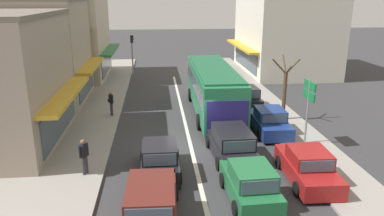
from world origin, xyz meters
name	(u,v)px	position (x,y,z in m)	size (l,w,h in m)	color
ground_plane	(191,148)	(0.00, 0.00, 0.00)	(140.00, 140.00, 0.00)	#353538
lane_centre_line	(185,123)	(0.00, 4.00, 0.00)	(0.20, 28.00, 0.01)	silver
sidewalk_left	(81,116)	(-6.80, 6.00, 0.07)	(5.20, 44.00, 0.14)	gray
kerb_right	(272,110)	(6.20, 6.00, 0.06)	(2.80, 44.00, 0.12)	gray
shopfront_mid_block	(39,52)	(-10.18, 10.01, 3.78)	(7.40, 7.30, 7.58)	gray
shopfront_far_end	(64,34)	(-10.18, 18.23, 4.22)	(8.48, 8.73, 8.45)	#B2A38E
building_right_far	(285,25)	(11.48, 19.50, 4.78)	(9.02, 11.33, 9.57)	silver
city_bus	(213,87)	(2.03, 5.82, 1.88)	(2.82, 10.88, 3.23)	#237A4C
hatchback_queue_far_back	(250,184)	(1.79, -5.40, 0.71)	(1.92, 3.76, 1.54)	#1E6638
wagon_adjacent_lane_lead	(151,203)	(-2.03, -6.50, 0.75)	(2.06, 4.56, 1.58)	#561E19
hatchback_adjacent_lane_trail	(160,159)	(-1.68, -2.75, 0.71)	(1.83, 3.71, 1.54)	black
wagon_queue_gap_filler	(231,144)	(1.84, -1.37, 0.75)	(2.07, 4.56, 1.58)	black
parked_sedan_kerb_front	(308,167)	(4.66, -4.05, 0.66)	(2.01, 4.26, 1.47)	maroon
parked_sedan_kerb_second	(269,122)	(4.78, 1.97, 0.66)	(1.98, 4.24, 1.47)	navy
parked_hatchback_kerb_third	(245,98)	(4.57, 7.11, 0.71)	(1.92, 3.75, 1.54)	black
traffic_light_downstreet	(132,50)	(-3.87, 16.88, 2.85)	(0.33, 0.24, 4.20)	gray
directional_road_sign	(309,96)	(6.15, -0.10, 2.70)	(0.10, 1.40, 3.60)	gray
street_tree_right	(285,91)	(6.28, 3.93, 1.97)	(1.80, 1.66, 4.18)	brown
pedestrian_with_handbag_near	(111,102)	(-4.73, 5.75, 1.07)	(0.43, 0.64, 1.63)	#333338
pedestrian_browsing_midblock	(84,155)	(-4.99, -2.71, 1.07)	(0.38, 0.49, 1.63)	#333338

